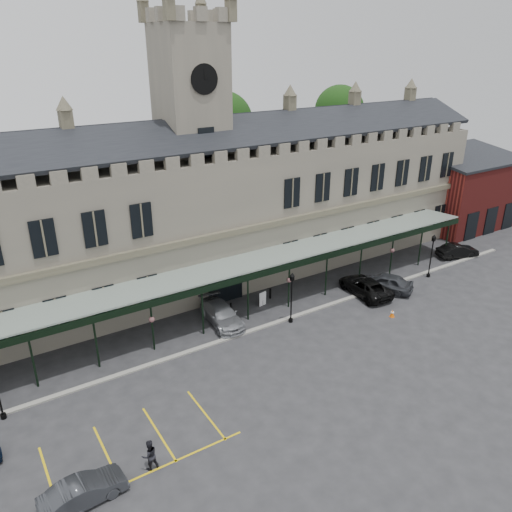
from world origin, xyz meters
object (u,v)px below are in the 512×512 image
traffic_cone (392,313)px  car_van (365,286)px  lamp_post_right (432,252)px  car_taxi (222,314)px  car_right_a (385,282)px  lamp_post_mid (292,293)px  person_b (150,455)px  station_building (197,214)px  car_right_b (457,251)px  car_left_b (83,492)px  clock_tower (193,139)px  sign_board (263,299)px

traffic_cone → car_van: (0.91, 4.16, 0.44)m
lamp_post_right → car_taxi: bearing=171.7°
traffic_cone → car_taxi: (-12.20, 6.56, 0.46)m
car_right_a → car_van: bearing=-44.4°
lamp_post_mid → person_b: size_ratio=2.45×
station_building → car_right_b: size_ratio=13.88×
car_right_b → car_taxi: bearing=103.9°
station_building → car_right_a: 17.88m
car_right_b → person_b: person_b is taller
car_left_b → car_right_a: bearing=-78.1°
lamp_post_right → traffic_cone: size_ratio=6.82×
lamp_post_mid → person_b: 17.15m
traffic_cone → car_left_b: (-25.93, -4.73, 0.37)m
clock_tower → car_right_a: bearing=-40.2°
car_left_b → car_right_b: car_right_b is taller
car_left_b → person_b: size_ratio=2.33×
lamp_post_mid → sign_board: lamp_post_mid is taller
clock_tower → car_taxi: size_ratio=4.67×
traffic_cone → car_left_b: 26.36m
car_taxi → person_b: 15.02m
car_left_b → car_taxi: (13.73, 11.29, 0.09)m
traffic_cone → car_van: size_ratio=0.12×
clock_tower → lamp_post_mid: clock_tower is taller
traffic_cone → sign_board: size_ratio=0.51×
car_right_a → car_right_b: car_right_a is taller
car_van → person_b: size_ratio=3.07×
clock_tower → person_b: bearing=-122.7°
car_right_b → person_b: bearing=121.3°
station_building → car_left_b: size_ratio=14.57×
clock_tower → person_b: clock_tower is taller
lamp_post_right → car_left_b: (-34.49, -8.26, -1.88)m
car_taxi → car_left_b: bearing=-135.9°
traffic_cone → lamp_post_right: bearing=22.4°
car_right_b → car_van: bearing=111.0°
car_right_b → lamp_post_right: bearing=121.4°
sign_board → person_b: 18.65m
car_van → person_b: bearing=24.8°
lamp_post_right → car_left_b: lamp_post_right is taller
car_taxi → sign_board: bearing=13.4°
lamp_post_mid → car_taxi: (-4.74, 2.81, -1.80)m
lamp_post_right → traffic_cone: bearing=-157.6°
car_van → person_b: (-23.35, -8.60, 0.13)m
car_right_b → car_right_a: bearing=113.8°
clock_tower → car_right_b: clock_tower is taller
car_left_b → sign_board: bearing=-60.9°
car_right_a → traffic_cone: bearing=21.2°
traffic_cone → car_left_b: car_left_b is taller
traffic_cone → car_right_b: car_right_b is taller
clock_tower → car_right_b: bearing=-20.9°
traffic_cone → clock_tower: bearing=124.6°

